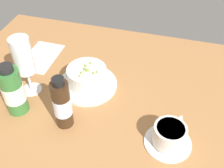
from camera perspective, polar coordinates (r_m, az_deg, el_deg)
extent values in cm
cube|color=#9E6B3D|center=(88.33, -1.33, -3.98)|extent=(110.00, 84.00, 3.00)
cylinder|color=silver|center=(91.84, -5.07, -0.09)|extent=(19.57, 19.57, 1.20)
cylinder|color=silver|center=(89.44, -5.21, 1.60)|extent=(12.83, 12.83, 6.01)
cylinder|color=beige|center=(88.01, -5.30, 2.69)|extent=(11.04, 11.04, 1.60)
sphere|color=olive|center=(88.65, -5.52, 3.76)|extent=(1.11, 1.11, 1.11)
sphere|color=olive|center=(87.26, -5.60, 3.02)|extent=(1.24, 1.24, 1.24)
sphere|color=olive|center=(86.16, -6.36, 2.34)|extent=(1.03, 1.03, 1.03)
sphere|color=olive|center=(84.98, -6.74, 1.63)|extent=(0.84, 0.84, 0.84)
sphere|color=olive|center=(85.56, -3.87, 2.20)|extent=(0.94, 0.94, 0.94)
sphere|color=olive|center=(86.78, -5.12, 2.80)|extent=(1.36, 1.36, 1.36)
sphere|color=olive|center=(85.94, -3.16, 2.45)|extent=(0.86, 0.86, 0.86)
sphere|color=olive|center=(89.60, -4.46, 4.33)|extent=(0.91, 0.91, 0.91)
cube|color=silver|center=(107.45, -14.50, 5.53)|extent=(11.59, 18.63, 0.30)
cube|color=silver|center=(107.37, -13.74, 5.92)|extent=(1.32, 14.01, 0.50)
cube|color=silver|center=(102.16, -15.63, 3.36)|extent=(2.23, 3.62, 0.40)
cube|color=silver|center=(108.62, -15.05, 6.13)|extent=(1.11, 13.01, 0.50)
ellipsoid|color=silver|center=(103.97, -16.78, 3.90)|extent=(2.40, 4.00, 0.60)
cylinder|color=silver|center=(77.85, 11.50, -11.72)|extent=(12.95, 12.95, 0.90)
cylinder|color=silver|center=(75.25, 11.84, -10.25)|extent=(8.74, 8.74, 5.68)
cylinder|color=#392114|center=(73.43, 12.10, -9.15)|extent=(7.43, 7.43, 1.00)
torus|color=silver|center=(78.32, 13.74, -7.55)|extent=(2.06, 3.64, 3.60)
cylinder|color=white|center=(94.17, -16.33, -1.05)|extent=(6.61, 6.61, 0.40)
cylinder|color=white|center=(91.59, -16.80, 0.74)|extent=(0.80, 0.80, 7.52)
cylinder|color=white|center=(85.69, -18.09, 5.60)|extent=(5.91, 5.91, 11.99)
cylinder|color=#F4E9CA|center=(86.72, -17.84, 4.66)|extent=(4.85, 4.85, 7.20)
cylinder|color=#337233|center=(84.05, -19.82, -1.43)|extent=(6.31, 6.31, 15.19)
cylinder|color=white|center=(84.25, -19.78, -1.58)|extent=(6.44, 6.44, 5.77)
cylinder|color=black|center=(78.75, -21.24, 3.01)|extent=(4.10, 4.10, 1.75)
cylinder|color=#382314|center=(76.53, -10.30, -4.25)|extent=(5.04, 5.04, 15.29)
cylinder|color=silver|center=(76.75, -10.28, -4.41)|extent=(5.14, 5.14, 5.81)
cylinder|color=black|center=(70.58, -11.15, 0.54)|extent=(3.28, 3.28, 1.93)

